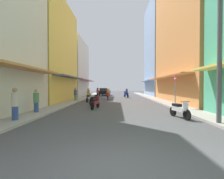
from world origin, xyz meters
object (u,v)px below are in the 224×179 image
object	(u,v)px
motorbike_maroon	(96,102)
motorbike_black	(95,100)
parked_car	(105,92)
pedestrian_foreground	(36,102)
motorbike_silver	(89,96)
motorbike_white	(180,109)
motorbike_blue	(126,93)
pedestrian_crossing	(15,105)
motorbike_red	(108,94)
street_sign_no_entry	(175,87)
motorbike_green	(98,94)
pedestrian_far	(75,95)
utility_pole	(220,34)

from	to	relation	value
motorbike_maroon	motorbike_black	xyz separation A→B (m)	(-0.44, 2.58, 0.00)
parked_car	pedestrian_foreground	bearing A→B (deg)	-96.77
motorbike_silver	motorbike_black	bearing A→B (deg)	-70.27
motorbike_white	pedestrian_foreground	bearing A→B (deg)	172.51
motorbike_silver	motorbike_blue	size ratio (longest dim) A/B	1.04
motorbike_silver	pedestrian_crossing	size ratio (longest dim) A/B	1.07
motorbike_silver	motorbike_white	bearing A→B (deg)	-54.08
motorbike_maroon	motorbike_black	world-z (taller)	same
motorbike_red	pedestrian_crossing	size ratio (longest dim) A/B	1.08
motorbike_black	street_sign_no_entry	bearing A→B (deg)	-21.22
motorbike_green	street_sign_no_entry	size ratio (longest dim) A/B	0.68
motorbike_white	parked_car	xyz separation A→B (m)	(-5.94, 23.10, 0.24)
motorbike_silver	motorbike_maroon	world-z (taller)	motorbike_silver
motorbike_silver	pedestrian_far	distance (m)	1.85
motorbike_white	motorbike_black	xyz separation A→B (m)	(-5.56, 6.20, 0.00)
motorbike_black	street_sign_no_entry	distance (m)	7.15
parked_car	utility_pole	distance (m)	25.89
motorbike_green	motorbike_black	xyz separation A→B (m)	(0.70, -8.11, -0.20)
motorbike_blue	pedestrian_far	xyz separation A→B (m)	(-6.28, -6.99, 0.09)
motorbike_silver	motorbike_red	distance (m)	4.01
pedestrian_far	street_sign_no_entry	bearing A→B (deg)	-33.54
motorbike_blue	pedestrian_far	distance (m)	9.40
motorbike_black	utility_pole	size ratio (longest dim) A/B	0.22
motorbike_silver	pedestrian_foreground	size ratio (longest dim) A/B	1.14
motorbike_maroon	pedestrian_far	bearing A→B (deg)	117.18
pedestrian_far	utility_pole	bearing A→B (deg)	-50.49
motorbike_black	motorbike_maroon	bearing A→B (deg)	-80.39
pedestrian_far	utility_pole	distance (m)	15.15
motorbike_green	pedestrian_crossing	size ratio (longest dim) A/B	1.08
motorbike_silver	street_sign_no_entry	distance (m)	9.43
motorbike_blue	pedestrian_foreground	world-z (taller)	pedestrian_foreground
motorbike_maroon	motorbike_white	size ratio (longest dim) A/B	1.00
motorbike_silver	motorbike_red	size ratio (longest dim) A/B	1.00
motorbike_white	motorbike_green	bearing A→B (deg)	113.60
motorbike_maroon	pedestrian_crossing	size ratio (longest dim) A/B	1.06
motorbike_green	utility_pole	bearing A→B (deg)	-65.17
motorbike_red	pedestrian_foreground	size ratio (longest dim) A/B	1.14
street_sign_no_entry	motorbike_blue	bearing A→B (deg)	102.97
pedestrian_far	motorbike_red	bearing A→B (deg)	37.79
parked_car	pedestrian_crossing	xyz separation A→B (m)	(-2.41, -24.41, 0.10)
motorbike_red	pedestrian_crossing	world-z (taller)	pedestrian_crossing
motorbike_white	pedestrian_foreground	xyz separation A→B (m)	(-8.55, 1.12, 0.29)
motorbike_blue	motorbike_green	bearing A→B (deg)	-149.42
motorbike_blue	motorbike_red	xyz separation A→B (m)	(-2.66, -4.17, 0.00)
parked_car	motorbike_silver	bearing A→B (deg)	-92.73
pedestrian_crossing	parked_car	bearing A→B (deg)	84.35
motorbike_silver	pedestrian_far	size ratio (longest dim) A/B	1.13
motorbike_silver	motorbike_white	distance (m)	11.26
motorbike_blue	pedestrian_foreground	size ratio (longest dim) A/B	1.09
street_sign_no_entry	pedestrian_far	bearing A→B (deg)	146.46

